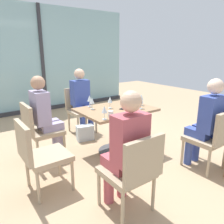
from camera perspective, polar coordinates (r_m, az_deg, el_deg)
name	(u,v)px	position (r m, az deg, el deg)	size (l,w,h in m)	color
ground_plane	(116,151)	(3.63, 0.94, -10.25)	(12.00, 12.00, 0.00)	tan
window_wall_backdrop	(43,65)	(6.13, -17.69, 11.58)	(5.08, 0.10, 2.70)	#8DB7BC
dining_table_main	(116,121)	(3.44, 0.98, -2.39)	(1.12, 0.83, 0.73)	#997551
chair_front_right	(213,136)	(3.21, 24.79, -5.79)	(0.46, 0.50, 0.87)	tan
chair_near_window	(80,107)	(4.42, -8.48, 1.29)	(0.46, 0.51, 0.87)	tan
chair_front_left	(133,169)	(2.18, 5.43, -14.70)	(0.46, 0.50, 0.87)	tan
chair_far_left	(39,128)	(3.39, -18.60, -4.01)	(0.50, 0.46, 0.87)	tan
chair_side_end	(39,153)	(2.62, -18.52, -10.01)	(0.50, 0.46, 0.87)	tan
person_front_right	(207,120)	(3.20, 23.52, -1.87)	(0.34, 0.39, 1.26)	#384C9E
person_near_window	(82,98)	(4.28, -7.90, 3.62)	(0.34, 0.39, 1.26)	#384C9E
person_front_left	(126,146)	(2.16, 3.64, -8.90)	(0.34, 0.39, 1.26)	#B24C56
person_far_left	(45,114)	(3.36, -17.14, -0.41)	(0.39, 0.34, 1.26)	#9E93B7
wine_glass_0	(141,100)	(3.36, 7.59, 3.04)	(0.07, 0.07, 0.18)	silver
wine_glass_1	(110,100)	(3.36, -0.54, 3.18)	(0.07, 0.07, 0.18)	silver
wine_glass_2	(89,99)	(3.47, -5.90, 3.51)	(0.07, 0.07, 0.18)	silver
wine_glass_3	(141,97)	(3.58, 7.64, 3.82)	(0.07, 0.07, 0.18)	silver
wine_glass_4	(92,101)	(3.32, -5.26, 2.93)	(0.07, 0.07, 0.18)	silver
wine_glass_5	(104,110)	(2.82, -2.02, 0.62)	(0.07, 0.07, 0.18)	silver
coffee_cup	(111,114)	(2.92, -0.38, -0.55)	(0.08, 0.08, 0.09)	white
cell_phone_on_table	(124,109)	(3.32, 3.24, 0.73)	(0.07, 0.14, 0.01)	black
handbag_1	(85,133)	(4.04, -7.06, -5.41)	(0.30, 0.16, 0.28)	silver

